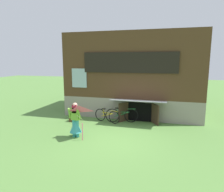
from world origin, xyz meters
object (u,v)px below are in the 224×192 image
at_px(bicycle_yellow, 107,116).
at_px(wooden_crate, 74,118).
at_px(person, 75,123).
at_px(bicycle_green, 122,115).
at_px(kite, 79,115).

distance_m(bicycle_yellow, wooden_crate, 1.85).
relative_size(person, wooden_crate, 3.63).
relative_size(bicycle_yellow, wooden_crate, 3.65).
height_order(person, bicycle_green, person).
relative_size(bicycle_green, bicycle_yellow, 1.13).
xyz_separation_m(kite, wooden_crate, (-1.54, 2.62, -0.98)).
bearing_deg(person, kite, -39.34).
height_order(person, kite, person).
bearing_deg(person, bicycle_green, 72.06).
bearing_deg(bicycle_green, kite, -121.02).
xyz_separation_m(person, wooden_crate, (-1.11, 2.09, -0.45)).
relative_size(person, bicycle_green, 0.88).
bearing_deg(bicycle_yellow, bicycle_green, 32.47).
height_order(bicycle_green, bicycle_yellow, bicycle_green).
relative_size(kite, bicycle_green, 0.81).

